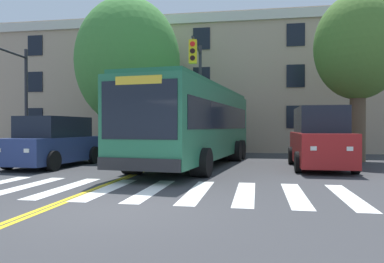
# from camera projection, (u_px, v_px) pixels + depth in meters

# --- Properties ---
(ground_plane) EXTENTS (120.00, 120.00, 0.00)m
(ground_plane) POSITION_uv_depth(u_px,v_px,m) (110.00, 209.00, 7.46)
(ground_plane) COLOR #38383A
(crosswalk) EXTENTS (11.23, 3.55, 0.01)m
(crosswalk) POSITION_uv_depth(u_px,v_px,m) (129.00, 190.00, 9.72)
(crosswalk) COLOR white
(crosswalk) RESTS_ON ground
(lane_line_yellow_inner) EXTENTS (0.12, 36.00, 0.01)m
(lane_line_yellow_inner) POSITION_uv_depth(u_px,v_px,m) (189.00, 153.00, 23.67)
(lane_line_yellow_inner) COLOR gold
(lane_line_yellow_inner) RESTS_ON ground
(lane_line_yellow_outer) EXTENTS (0.12, 36.00, 0.01)m
(lane_line_yellow_outer) POSITION_uv_depth(u_px,v_px,m) (192.00, 153.00, 23.65)
(lane_line_yellow_outer) COLOR gold
(lane_line_yellow_outer) RESTS_ON ground
(city_bus) EXTENTS (3.99, 11.64, 3.33)m
(city_bus) POSITION_uv_depth(u_px,v_px,m) (196.00, 123.00, 15.88)
(city_bus) COLOR #28704C
(city_bus) RESTS_ON ground
(car_navy_near_lane) EXTENTS (2.47, 5.02, 2.06)m
(car_navy_near_lane) POSITION_uv_depth(u_px,v_px,m) (54.00, 143.00, 15.52)
(car_navy_near_lane) COLOR navy
(car_navy_near_lane) RESTS_ON ground
(car_red_far_lane) EXTENTS (2.19, 5.08, 2.41)m
(car_red_far_lane) POSITION_uv_depth(u_px,v_px,m) (319.00, 140.00, 14.73)
(car_red_far_lane) COLOR #AD1E1E
(car_red_far_lane) RESTS_ON ground
(car_teal_behind_bus) EXTENTS (1.95, 3.95, 1.90)m
(car_teal_behind_bus) POSITION_uv_depth(u_px,v_px,m) (229.00, 138.00, 25.03)
(car_teal_behind_bus) COLOR #236B70
(car_teal_behind_bus) RESTS_ON ground
(traffic_light_far_corner) EXTENTS (0.51, 2.95, 5.59)m
(traffic_light_far_corner) POSITION_uv_depth(u_px,v_px,m) (13.00, 83.00, 17.85)
(traffic_light_far_corner) COLOR #28282D
(traffic_light_far_corner) RESTS_ON ground
(traffic_light_overhead) EXTENTS (0.47, 3.73, 5.91)m
(traffic_light_overhead) POSITION_uv_depth(u_px,v_px,m) (198.00, 79.00, 18.16)
(traffic_light_overhead) COLOR #28282D
(traffic_light_overhead) RESTS_ON ground
(street_tree_curbside_large) EXTENTS (4.18, 4.21, 7.94)m
(street_tree_curbside_large) POSITION_uv_depth(u_px,v_px,m) (358.00, 48.00, 17.63)
(street_tree_curbside_large) COLOR brown
(street_tree_curbside_large) RESTS_ON ground
(street_tree_curbside_small) EXTENTS (8.04, 7.94, 8.98)m
(street_tree_curbside_small) POSITION_uv_depth(u_px,v_px,m) (128.00, 62.00, 21.18)
(street_tree_curbside_small) COLOR brown
(street_tree_curbside_small) RESTS_ON ground
(building_facade) EXTENTS (29.35, 7.29, 9.05)m
(building_facade) POSITION_uv_depth(u_px,v_px,m) (209.00, 88.00, 27.61)
(building_facade) COLOR tan
(building_facade) RESTS_ON ground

